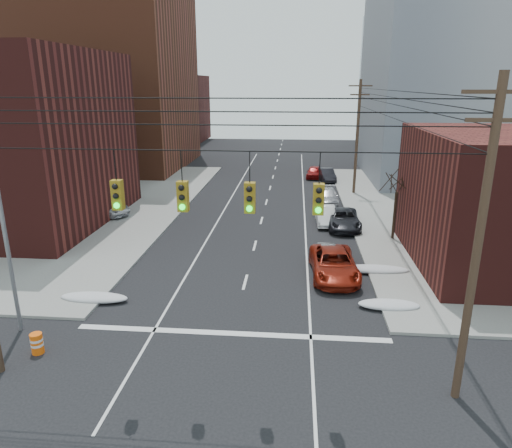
% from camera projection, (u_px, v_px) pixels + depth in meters
% --- Properties ---
extents(ground, '(160.00, 160.00, 0.00)m').
position_uv_depth(ground, '(202.00, 444.00, 14.05)').
color(ground, black).
rests_on(ground, ground).
extents(building_brick_tall, '(24.00, 20.00, 30.00)m').
position_uv_depth(building_brick_tall, '(86.00, 47.00, 57.30)').
color(building_brick_tall, brown).
rests_on(building_brick_tall, ground).
extents(building_brick_far, '(22.00, 18.00, 12.00)m').
position_uv_depth(building_brick_far, '(143.00, 109.00, 84.87)').
color(building_brick_far, '#461715').
rests_on(building_brick_far, ground).
extents(building_office, '(22.00, 20.00, 25.00)m').
position_uv_depth(building_office, '(474.00, 65.00, 50.39)').
color(building_office, gray).
rests_on(building_office, ground).
extents(building_glass, '(20.00, 18.00, 22.00)m').
position_uv_depth(building_glass, '(427.00, 81.00, 75.40)').
color(building_glass, gray).
rests_on(building_glass, ground).
extents(utility_pole_right, '(2.20, 0.28, 11.00)m').
position_uv_depth(utility_pole_right, '(478.00, 243.00, 14.49)').
color(utility_pole_right, '#473323').
rests_on(utility_pole_right, ground).
extents(utility_pole_far, '(2.20, 0.28, 11.00)m').
position_uv_depth(utility_pole_far, '(357.00, 136.00, 43.99)').
color(utility_pole_far, '#473323').
rests_on(utility_pole_far, ground).
extents(traffic_signals, '(17.00, 0.42, 2.02)m').
position_uv_depth(traffic_signals, '(216.00, 195.00, 14.75)').
color(traffic_signals, black).
rests_on(traffic_signals, ground).
extents(street_light, '(0.44, 0.44, 9.32)m').
position_uv_depth(street_light, '(1.00, 211.00, 18.92)').
color(street_light, gray).
rests_on(street_light, ground).
extents(bare_tree, '(2.09, 2.20, 4.93)m').
position_uv_depth(bare_tree, '(395.00, 208.00, 31.60)').
color(bare_tree, black).
rests_on(bare_tree, ground).
extents(snow_nw, '(3.50, 1.08, 0.42)m').
position_uv_depth(snow_nw, '(94.00, 297.00, 23.17)').
color(snow_nw, silver).
rests_on(snow_nw, ground).
extents(snow_ne, '(3.00, 1.08, 0.42)m').
position_uv_depth(snow_ne, '(389.00, 305.00, 22.41)').
color(snow_ne, silver).
rests_on(snow_ne, ground).
extents(snow_east_far, '(4.00, 1.08, 0.42)m').
position_uv_depth(snow_east_far, '(374.00, 269.00, 26.69)').
color(snow_east_far, silver).
rests_on(snow_east_far, ground).
extents(red_pickup, '(2.77, 5.58, 1.52)m').
position_uv_depth(red_pickup, '(334.00, 264.00, 26.02)').
color(red_pickup, maroon).
rests_on(red_pickup, ground).
extents(parked_car_a, '(1.77, 3.86, 1.28)m').
position_uv_depth(parked_car_a, '(329.00, 257.00, 27.42)').
color(parked_car_a, '#ABACB0').
rests_on(parked_car_a, ground).
extents(parked_car_b, '(1.56, 4.19, 1.37)m').
position_uv_depth(parked_car_b, '(326.00, 215.00, 35.88)').
color(parked_car_b, white).
rests_on(parked_car_b, ground).
extents(parked_car_c, '(2.38, 5.12, 1.42)m').
position_uv_depth(parked_car_c, '(344.00, 219.00, 34.83)').
color(parked_car_c, black).
rests_on(parked_car_c, ground).
extents(parked_car_d, '(2.03, 4.74, 1.36)m').
position_uv_depth(parked_car_d, '(328.00, 197.00, 41.81)').
color(parked_car_d, '#AEADB2').
rests_on(parked_car_d, ground).
extents(parked_car_e, '(2.05, 4.12, 1.35)m').
position_uv_depth(parked_car_e, '(314.00, 172.00, 53.34)').
color(parked_car_e, maroon).
rests_on(parked_car_e, ground).
extents(parked_car_f, '(2.01, 4.38, 1.39)m').
position_uv_depth(parked_car_f, '(327.00, 175.00, 51.59)').
color(parked_car_f, black).
rests_on(parked_car_f, ground).
extents(lot_car_a, '(3.76, 1.36, 1.23)m').
position_uv_depth(lot_car_a, '(47.00, 226.00, 32.88)').
color(lot_car_a, silver).
rests_on(lot_car_a, sidewalk_nw).
extents(lot_car_b, '(5.07, 3.82, 1.28)m').
position_uv_depth(lot_car_b, '(105.00, 207.00, 37.73)').
color(lot_car_b, '#BBBCC1').
rests_on(lot_car_b, sidewalk_nw).
extents(lot_car_c, '(4.67, 2.87, 1.26)m').
position_uv_depth(lot_car_c, '(26.00, 211.00, 36.62)').
color(lot_car_c, black).
rests_on(lot_car_c, sidewalk_nw).
extents(lot_car_d, '(3.92, 2.38, 1.25)m').
position_uv_depth(lot_car_d, '(33.00, 209.00, 37.38)').
color(lot_car_d, '#A6A6AB').
rests_on(lot_car_d, sidewalk_nw).
extents(construction_barrel, '(0.67, 0.67, 0.88)m').
position_uv_depth(construction_barrel, '(37.00, 343.00, 18.66)').
color(construction_barrel, '#FF5F0D').
rests_on(construction_barrel, ground).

